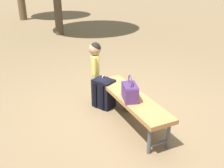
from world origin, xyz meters
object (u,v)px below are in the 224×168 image
at_px(handbag, 130,91).
at_px(child_standing, 95,62).
at_px(park_bench, 132,100).
at_px(backpack_small, 129,101).
at_px(backpack_large, 104,91).

relative_size(handbag, child_standing, 0.37).
xyz_separation_m(handbag, child_standing, (1.07, -0.22, 0.10)).
relative_size(park_bench, backpack_small, 5.63).
xyz_separation_m(handbag, backpack_large, (0.72, -0.12, -0.30)).
height_order(park_bench, handbag, handbag).
height_order(backpack_large, backpack_small, backpack_large).
height_order(park_bench, backpack_small, park_bench).
distance_m(park_bench, backpack_small, 0.49).
distance_m(child_standing, backpack_small, 0.89).
relative_size(park_bench, backpack_large, 2.96).
height_order(handbag, backpack_large, handbag).
height_order(park_bench, backpack_large, backpack_large).
distance_m(park_bench, backpack_large, 0.68).
xyz_separation_m(child_standing, backpack_large, (-0.35, 0.11, -0.40)).
xyz_separation_m(child_standing, backpack_small, (-0.70, -0.14, -0.53)).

